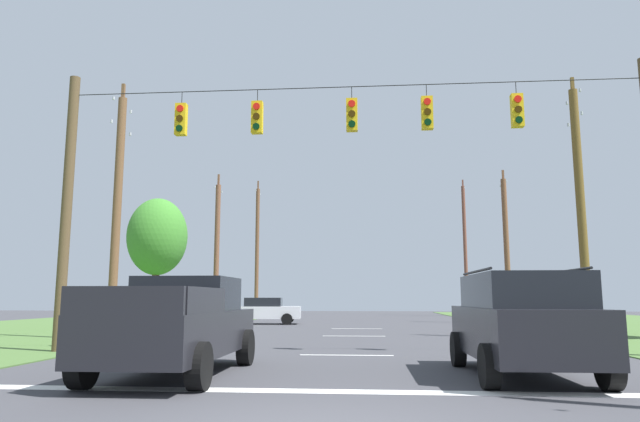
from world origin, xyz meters
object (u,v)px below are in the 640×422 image
(suv_black, at_px, (521,321))
(utility_pole_far_left, at_px, (117,209))
(utility_pole_far_right, at_px, (507,248))
(overhead_signal_span, at_px, (348,186))
(utility_pole_near_left, at_px, (465,248))
(utility_pole_mid_right, at_px, (581,205))
(utility_pole_distant_left, at_px, (257,250))
(utility_pole_distant_right, at_px, (217,250))
(pickup_truck, at_px, (179,325))
(distant_car_oncoming, at_px, (529,315))
(tree_roadside_right, at_px, (157,237))
(distant_car_crossing_white, at_px, (264,310))

(suv_black, xyz_separation_m, utility_pole_far_left, (-12.25, 8.60, 3.71))
(utility_pole_far_right, bearing_deg, overhead_signal_span, -114.37)
(utility_pole_far_right, distance_m, utility_pole_near_left, 13.52)
(overhead_signal_span, xyz_separation_m, utility_pole_mid_right, (8.55, 6.21, 0.33))
(utility_pole_far_right, relative_size, utility_pole_distant_left, 0.81)
(utility_pole_far_right, relative_size, utility_pole_distant_right, 1.01)
(pickup_truck, xyz_separation_m, utility_pole_distant_right, (-5.61, 23.57, 3.47))
(utility_pole_distant_right, bearing_deg, utility_pole_distant_left, 89.84)
(overhead_signal_span, height_order, distant_car_oncoming, overhead_signal_span)
(overhead_signal_span, relative_size, utility_pole_distant_left, 1.46)
(tree_roadside_right, bearing_deg, utility_pole_distant_left, 82.46)
(overhead_signal_span, bearing_deg, utility_pole_distant_left, 105.42)
(distant_car_crossing_white, bearing_deg, tree_roadside_right, -153.61)
(suv_black, bearing_deg, utility_pole_distant_right, 117.98)
(utility_pole_mid_right, bearing_deg, tree_roadside_right, 156.06)
(pickup_truck, bearing_deg, utility_pole_far_left, 121.71)
(tree_roadside_right, bearing_deg, utility_pole_far_right, 13.51)
(utility_pole_far_right, height_order, utility_pole_distant_left, utility_pole_distant_left)
(utility_pole_distant_left, bearing_deg, utility_pole_near_left, 3.83)
(overhead_signal_span, relative_size, utility_pole_far_right, 1.79)
(distant_car_oncoming, bearing_deg, overhead_signal_span, -128.34)
(utility_pole_far_right, height_order, utility_pole_far_left, utility_pole_far_left)
(distant_car_crossing_white, xyz_separation_m, utility_pole_far_right, (14.52, 2.08, 3.73))
(utility_pole_mid_right, bearing_deg, utility_pole_far_left, -174.33)
(distant_car_crossing_white, xyz_separation_m, utility_pole_distant_right, (-3.30, 1.53, 3.65))
(utility_pole_mid_right, xyz_separation_m, utility_pole_near_left, (0.17, 27.02, 0.68))
(utility_pole_distant_right, bearing_deg, tree_roadside_right, -117.54)
(utility_pole_distant_right, bearing_deg, pickup_truck, -76.62)
(suv_black, bearing_deg, utility_pole_distant_left, 108.86)
(distant_car_oncoming, height_order, utility_pole_distant_left, utility_pole_distant_left)
(distant_car_crossing_white, bearing_deg, utility_pole_near_left, 47.40)
(distant_car_oncoming, bearing_deg, utility_pole_near_left, 86.45)
(utility_pole_mid_right, bearing_deg, pickup_truck, -138.21)
(pickup_truck, xyz_separation_m, utility_pole_distant_left, (-5.57, 36.41, 4.57))
(suv_black, distance_m, utility_pole_far_left, 15.42)
(distant_car_oncoming, bearing_deg, utility_pole_far_left, -163.78)
(distant_car_oncoming, bearing_deg, utility_pole_distant_right, 147.96)
(utility_pole_mid_right, height_order, utility_pole_distant_right, utility_pole_mid_right)
(distant_car_oncoming, height_order, utility_pole_near_left, utility_pole_near_left)
(distant_car_oncoming, bearing_deg, tree_roadside_right, 162.44)
(suv_black, relative_size, tree_roadside_right, 0.69)
(pickup_truck, bearing_deg, utility_pole_distant_right, 103.38)
(utility_pole_distant_right, height_order, utility_pole_distant_left, utility_pole_distant_left)
(utility_pole_far_right, xyz_separation_m, utility_pole_far_left, (-17.69, -15.26, 0.25))
(utility_pole_distant_left, bearing_deg, utility_pole_far_left, -89.79)
(overhead_signal_span, bearing_deg, utility_pole_distant_right, 114.80)
(suv_black, bearing_deg, utility_pole_far_left, 144.93)
(distant_car_crossing_white, distance_m, utility_pole_far_left, 14.13)
(utility_pole_far_right, bearing_deg, distant_car_oncoming, -99.21)
(utility_pole_mid_right, relative_size, utility_pole_distant_left, 0.87)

